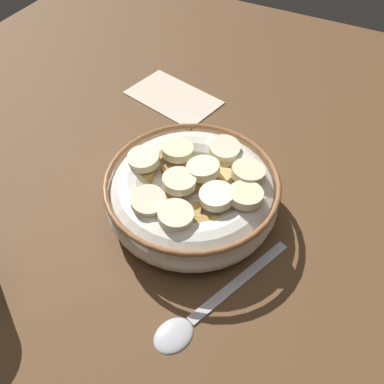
% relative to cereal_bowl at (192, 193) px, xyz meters
% --- Properties ---
extents(ground_plane, '(1.04, 1.04, 0.02)m').
position_rel_cereal_bowl_xyz_m(ground_plane, '(0.00, -0.00, -0.04)').
color(ground_plane, brown).
extents(cereal_bowl, '(0.19, 0.19, 0.06)m').
position_rel_cereal_bowl_xyz_m(cereal_bowl, '(0.00, 0.00, 0.00)').
color(cereal_bowl, silver).
rests_on(cereal_bowl, ground_plane).
extents(spoon, '(0.08, 0.16, 0.01)m').
position_rel_cereal_bowl_xyz_m(spoon, '(-0.06, 0.11, -0.03)').
color(spoon, '#B7B7BC').
rests_on(spoon, ground_plane).
extents(folded_napkin, '(0.15, 0.11, 0.00)m').
position_rel_cereal_bowl_xyz_m(folded_napkin, '(0.12, -0.17, -0.03)').
color(folded_napkin, beige).
rests_on(folded_napkin, ground_plane).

